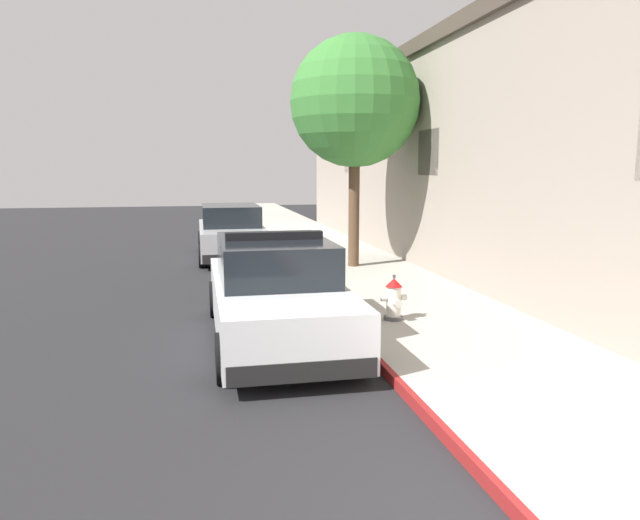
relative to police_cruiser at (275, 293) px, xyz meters
The scene contains 8 objects.
ground_plane 5.46m from the police_cruiser, 126.49° to the left, with size 29.82×60.00×0.20m, color #232326.
sidewalk_pavement 5.20m from the police_cruiser, 57.19° to the left, with size 3.18×60.00×0.14m, color #ADA89E.
curb_painted_edge 4.54m from the police_cruiser, 74.99° to the left, with size 0.08×60.00×0.14m, color maroon.
storefront_building 8.99m from the police_cruiser, 33.81° to the left, with size 5.96×27.59×5.85m.
police_cruiser is the anchor object (origin of this frame).
parked_car_silver_ahead 8.85m from the police_cruiser, 91.13° to the left, with size 1.94×4.84×1.56m.
fire_hydrant 2.04m from the police_cruiser, ahead, with size 0.44×0.40×0.76m.
street_tree 7.30m from the police_cruiser, 64.21° to the left, with size 3.24×3.24×5.76m.
Camera 1 is at (-2.33, -3.15, 2.63)m, focal length 33.08 mm.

